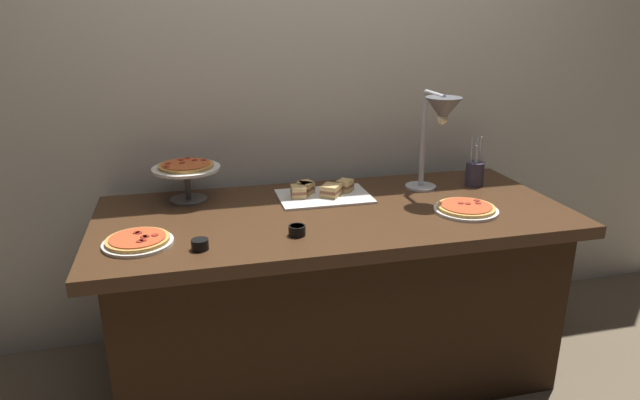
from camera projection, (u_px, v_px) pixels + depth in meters
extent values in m
plane|color=brown|center=(333.00, 369.00, 2.50)|extent=(8.00, 8.00, 0.00)
cube|color=beige|center=(307.00, 86.00, 2.57)|extent=(4.40, 0.04, 2.40)
cube|color=#422816|center=(334.00, 216.00, 2.26)|extent=(1.90, 0.84, 0.05)
cube|color=black|center=(334.00, 299.00, 2.38)|extent=(1.75, 0.74, 0.71)
cylinder|color=#B7BABF|center=(420.00, 187.00, 2.54)|extent=(0.14, 0.14, 0.01)
cylinder|color=#B7BABF|center=(423.00, 140.00, 2.47)|extent=(0.02, 0.02, 0.43)
cylinder|color=#B7BABF|center=(435.00, 94.00, 2.32)|extent=(0.02, 0.17, 0.02)
cone|color=#595B60|center=(443.00, 110.00, 2.26)|extent=(0.15, 0.15, 0.10)
sphere|color=#F9EAB2|center=(442.00, 119.00, 2.27)|extent=(0.04, 0.04, 0.04)
cylinder|color=white|center=(466.00, 210.00, 2.24)|extent=(0.26, 0.26, 0.01)
cylinder|color=gold|center=(466.00, 207.00, 2.23)|extent=(0.23, 0.23, 0.01)
cylinder|color=#B74723|center=(466.00, 206.00, 2.23)|extent=(0.20, 0.20, 0.00)
cylinder|color=maroon|center=(478.00, 203.00, 2.25)|extent=(0.02, 0.02, 0.00)
cylinder|color=maroon|center=(461.00, 203.00, 2.25)|extent=(0.02, 0.02, 0.00)
cylinder|color=maroon|center=(477.00, 200.00, 2.28)|extent=(0.02, 0.02, 0.00)
cylinder|color=maroon|center=(468.00, 204.00, 2.25)|extent=(0.02, 0.02, 0.00)
cylinder|color=white|center=(138.00, 243.00, 1.92)|extent=(0.24, 0.24, 0.01)
cylinder|color=#C68E42|center=(138.00, 240.00, 1.92)|extent=(0.22, 0.22, 0.01)
cylinder|color=#B74723|center=(137.00, 238.00, 1.91)|extent=(0.19, 0.19, 0.00)
cylinder|color=maroon|center=(140.00, 241.00, 1.88)|extent=(0.02, 0.02, 0.00)
cylinder|color=maroon|center=(139.00, 233.00, 1.95)|extent=(0.02, 0.02, 0.00)
cylinder|color=maroon|center=(144.00, 237.00, 1.91)|extent=(0.02, 0.02, 0.00)
cylinder|color=maroon|center=(143.00, 240.00, 1.89)|extent=(0.02, 0.02, 0.00)
cylinder|color=maroon|center=(146.00, 236.00, 1.92)|extent=(0.02, 0.02, 0.00)
cylinder|color=maroon|center=(136.00, 233.00, 1.95)|extent=(0.02, 0.02, 0.00)
cylinder|color=maroon|center=(155.00, 235.00, 1.93)|extent=(0.02, 0.02, 0.00)
cylinder|color=#595B60|center=(188.00, 185.00, 2.36)|extent=(0.02, 0.02, 0.14)
cylinder|color=#595B60|center=(189.00, 199.00, 2.38)|extent=(0.16, 0.16, 0.01)
cylinder|color=white|center=(186.00, 168.00, 2.33)|extent=(0.28, 0.28, 0.01)
cylinder|color=#C68E42|center=(186.00, 166.00, 2.33)|extent=(0.23, 0.23, 0.01)
cylinder|color=#C65628|center=(186.00, 164.00, 2.33)|extent=(0.20, 0.20, 0.00)
cylinder|color=maroon|center=(168.00, 164.00, 2.32)|extent=(0.02, 0.02, 0.00)
cylinder|color=maroon|center=(204.00, 160.00, 2.38)|extent=(0.02, 0.02, 0.00)
cylinder|color=maroon|center=(195.00, 160.00, 2.37)|extent=(0.02, 0.02, 0.00)
cylinder|color=maroon|center=(188.00, 158.00, 2.40)|extent=(0.02, 0.02, 0.00)
cylinder|color=maroon|center=(181.00, 160.00, 2.38)|extent=(0.02, 0.02, 0.00)
cylinder|color=maroon|center=(182.00, 163.00, 2.33)|extent=(0.02, 0.02, 0.00)
cylinder|color=maroon|center=(167.00, 167.00, 2.27)|extent=(0.02, 0.02, 0.00)
cube|color=white|center=(323.00, 196.00, 2.41)|extent=(0.40, 0.27, 0.01)
cube|color=tan|center=(304.00, 192.00, 2.42)|extent=(0.09, 0.08, 0.02)
cube|color=brown|center=(304.00, 188.00, 2.42)|extent=(0.09, 0.08, 0.01)
cube|color=tan|center=(304.00, 185.00, 2.41)|extent=(0.09, 0.08, 0.02)
cube|color=tan|center=(331.00, 194.00, 2.40)|extent=(0.11, 0.11, 0.02)
cube|color=brown|center=(331.00, 190.00, 2.39)|extent=(0.11, 0.11, 0.01)
cube|color=tan|center=(331.00, 187.00, 2.39)|extent=(0.11, 0.11, 0.02)
cube|color=tan|center=(306.00, 190.00, 2.45)|extent=(0.07, 0.08, 0.02)
cube|color=brown|center=(306.00, 187.00, 2.44)|extent=(0.07, 0.08, 0.01)
cube|color=tan|center=(306.00, 183.00, 2.44)|extent=(0.07, 0.08, 0.02)
cube|color=tan|center=(345.00, 189.00, 2.46)|extent=(0.09, 0.09, 0.02)
cube|color=brown|center=(345.00, 186.00, 2.46)|extent=(0.09, 0.09, 0.01)
cube|color=tan|center=(345.00, 182.00, 2.45)|extent=(0.09, 0.09, 0.02)
cube|color=tan|center=(298.00, 195.00, 2.38)|extent=(0.07, 0.08, 0.02)
cube|color=brown|center=(298.00, 191.00, 2.38)|extent=(0.07, 0.08, 0.01)
cube|color=tan|center=(298.00, 188.00, 2.37)|extent=(0.07, 0.08, 0.02)
cylinder|color=black|center=(200.00, 244.00, 1.88)|extent=(0.06, 0.06, 0.04)
cylinder|color=maroon|center=(200.00, 240.00, 1.87)|extent=(0.05, 0.05, 0.01)
cylinder|color=black|center=(297.00, 230.00, 2.00)|extent=(0.06, 0.06, 0.04)
cylinder|color=#562D14|center=(297.00, 226.00, 1.99)|extent=(0.05, 0.05, 0.01)
cylinder|color=#383347|center=(475.00, 174.00, 2.56)|extent=(0.08, 0.08, 0.11)
cylinder|color=#B7BABF|center=(477.00, 161.00, 2.54)|extent=(0.02, 0.03, 0.17)
cylinder|color=#B7BABF|center=(480.00, 158.00, 2.54)|extent=(0.01, 0.02, 0.20)
cylinder|color=#B7BABF|center=(476.00, 157.00, 2.56)|extent=(0.03, 0.03, 0.19)
cylinder|color=#B7BABF|center=(471.00, 158.00, 2.54)|extent=(0.02, 0.04, 0.19)
cylinder|color=#B7BABF|center=(476.00, 163.00, 2.53)|extent=(0.02, 0.01, 0.16)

